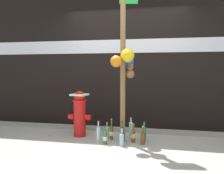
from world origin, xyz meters
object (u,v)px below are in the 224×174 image
fire_hydrant (80,112)px  bottle_7 (122,135)px  bottle_1 (143,137)px  bottle_5 (122,139)px  bottle_6 (98,134)px  memorial_post (124,47)px  bottle_4 (107,132)px  bottle_0 (133,135)px  bottle_9 (111,132)px  bottle_3 (144,133)px  bottle_2 (131,129)px  bottle_8 (105,137)px

fire_hydrant → bottle_7: size_ratio=2.31×
fire_hydrant → bottle_1: 1.26m
bottle_5 → bottle_6: bearing=161.1°
memorial_post → bottle_6: size_ratio=7.55×
bottle_4 → bottle_6: bearing=-113.3°
bottle_0 → bottle_9: bottle_9 is taller
bottle_1 → bottle_3: size_ratio=0.86×
bottle_5 → bottle_3: bearing=42.9°
bottle_6 → bottle_7: size_ratio=1.01×
bottle_3 → bottle_6: 0.78m
bottle_0 → bottle_9: size_ratio=0.86×
bottle_1 → bottle_6: bottle_6 is taller
bottle_1 → bottle_7: (-0.35, 0.02, 0.02)m
bottle_0 → bottle_7: size_ratio=0.88×
bottle_0 → bottle_1: bearing=-25.1°
bottle_0 → bottle_5: bearing=-125.3°
bottle_4 → bottle_6: 0.25m
bottle_5 → bottle_7: size_ratio=0.84×
bottle_2 → bottle_1: bearing=-52.8°
fire_hydrant → bottle_0: 1.09m
bottle_6 → bottle_5: bearing=-18.9°
bottle_3 → bottle_9: 0.57m
bottle_5 → bottle_8: 0.29m
bottle_1 → bottle_5: 0.36m
bottle_2 → bottle_5: (-0.09, -0.47, -0.04)m
bottle_7 → bottle_9: size_ratio=0.98×
bottle_3 → bottle_0: bearing=-154.4°
fire_hydrant → bottle_1: bearing=-12.4°
memorial_post → bottle_2: size_ratio=7.41×
bottle_1 → bottle_2: bearing=127.2°
bottle_1 → bottle_8: 0.63m
bottle_5 → bottle_7: bearing=97.6°
memorial_post → bottle_4: 1.55m
bottle_9 → bottle_6: bearing=-142.0°
fire_hydrant → bottle_4: (0.53, -0.03, -0.34)m
fire_hydrant → bottle_2: bearing=3.3°
bottle_0 → bottle_3: 0.19m
bottle_5 → bottle_9: (-0.23, 0.30, 0.02)m
bottle_4 → bottle_9: bottle_9 is taller
bottle_0 → bottle_5: bottle_0 is taller
bottle_5 → fire_hydrant: bearing=154.4°
bottle_1 → bottle_5: (-0.33, -0.15, 0.00)m
bottle_2 → bottle_7: (-0.11, -0.29, -0.03)m
bottle_1 → bottle_6: bearing=-179.7°
bottle_4 → bottle_8: bottle_8 is taller
memorial_post → bottle_2: memorial_post is taller
bottle_6 → bottle_7: bottle_6 is taller
fire_hydrant → bottle_3: bearing=-4.8°
bottle_0 → bottle_8: bearing=-157.8°
bottle_7 → bottle_8: (-0.27, -0.13, -0.01)m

